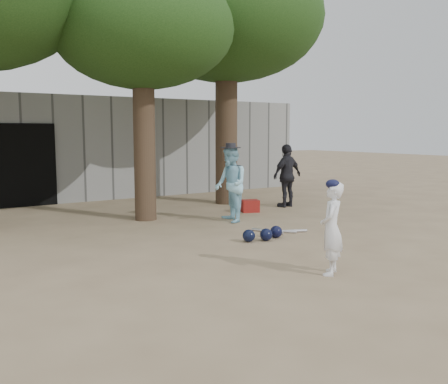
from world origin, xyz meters
TOP-DOWN VIEW (x-y plane):
  - ground at (0.00, 0.00)m, footprint 70.00×70.00m
  - boy_player at (0.89, -1.24)m, footprint 0.56×0.53m
  - spectator_blue at (2.04, 2.90)m, footprint 0.81×0.94m
  - spectator_dark at (4.55, 3.93)m, footprint 1.01×0.52m
  - red_bag at (3.22, 3.77)m, footprint 0.51×0.45m
  - back_building at (-0.00, 10.33)m, footprint 16.00×5.24m
  - helmet_row at (1.48, 1.01)m, footprint 0.87×0.33m
  - bat_pile at (2.16, 1.41)m, footprint 0.85×0.76m
  - tree_row at (0.74, 5.02)m, footprint 11.40×5.80m

SIDE VIEW (x-z plane):
  - ground at x=0.00m, z-range 0.00..0.00m
  - bat_pile at x=2.16m, z-range 0.00..0.06m
  - helmet_row at x=1.48m, z-range 0.00..0.23m
  - red_bag at x=3.22m, z-range 0.00..0.30m
  - boy_player at x=0.89m, z-range 0.00..1.29m
  - spectator_dark at x=4.55m, z-range 0.00..1.66m
  - spectator_blue at x=2.04m, z-range 0.00..1.67m
  - back_building at x=0.00m, z-range 0.00..3.00m
  - tree_row at x=0.74m, z-range 1.34..8.03m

